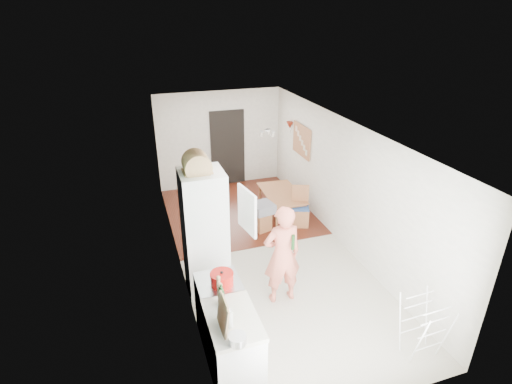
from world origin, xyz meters
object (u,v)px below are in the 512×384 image
dining_chair (300,207)px  stool (262,221)px  person (282,247)px  drying_rack (423,328)px  dining_table (282,204)px

dining_chair → stool: dining_chair is taller
person → stool: 2.37m
person → dining_chair: (1.28, 2.15, -0.55)m
person → dining_chair: bearing=-120.6°
drying_rack → stool: bearing=101.9°
dining_chair → drying_rack: (0.10, -3.81, 0.01)m
dining_table → person: bearing=160.5°
person → stool: size_ratio=4.67×
person → dining_chair: 2.57m
person → dining_chair: size_ratio=2.26×
person → dining_table: (1.14, 2.83, -0.78)m
dining_table → stool: 0.96m
dining_chair → drying_rack: 3.81m
dining_chair → stool: (-0.86, 0.05, -0.23)m
person → dining_table: size_ratio=1.64×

